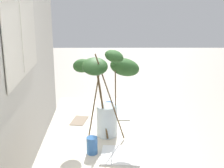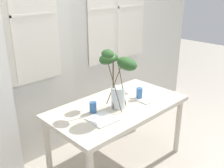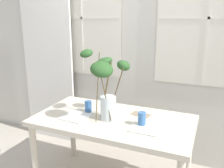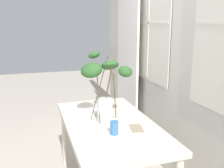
% 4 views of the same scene
% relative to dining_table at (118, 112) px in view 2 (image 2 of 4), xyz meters
% --- Properties ---
extents(ground, '(14.00, 14.00, 0.00)m').
position_rel_dining_table_xyz_m(ground, '(0.00, 0.00, -0.68)').
color(ground, '#B7AD9E').
extents(back_wall_with_windows, '(4.81, 0.14, 2.74)m').
position_rel_dining_table_xyz_m(back_wall_with_windows, '(-0.00, 0.80, 0.71)').
color(back_wall_with_windows, beige).
rests_on(back_wall_with_windows, ground).
extents(dining_table, '(1.51, 0.82, 0.76)m').
position_rel_dining_table_xyz_m(dining_table, '(0.00, 0.00, 0.00)').
color(dining_table, beige).
rests_on(dining_table, ground).
extents(vase_with_branches, '(0.45, 0.50, 0.68)m').
position_rel_dining_table_xyz_m(vase_with_branches, '(-0.05, -0.04, 0.44)').
color(vase_with_branches, silver).
rests_on(vase_with_branches, dining_table).
extents(drinking_glass_blue_left, '(0.07, 0.07, 0.11)m').
position_rel_dining_table_xyz_m(drinking_glass_blue_left, '(-0.30, 0.06, 0.14)').
color(drinking_glass_blue_left, '#386BAD').
rests_on(drinking_glass_blue_left, dining_table).
extents(drinking_glass_blue_right, '(0.07, 0.07, 0.13)m').
position_rel_dining_table_xyz_m(drinking_glass_blue_right, '(0.30, -0.05, 0.15)').
color(drinking_glass_blue_right, '#386BAD').
rests_on(drinking_glass_blue_right, dining_table).
extents(plate_square_left, '(0.26, 0.26, 0.01)m').
position_rel_dining_table_xyz_m(plate_square_left, '(-0.34, -0.12, 0.09)').
color(plate_square_left, white).
rests_on(plate_square_left, dining_table).
extents(plate_square_right, '(0.25, 0.25, 0.01)m').
position_rel_dining_table_xyz_m(plate_square_right, '(0.34, -0.09, 0.09)').
color(plate_square_right, silver).
rests_on(plate_square_right, dining_table).
extents(napkin_folded, '(0.21, 0.14, 0.00)m').
position_rel_dining_table_xyz_m(napkin_folded, '(0.22, 0.19, 0.09)').
color(napkin_folded, gray).
rests_on(napkin_folded, dining_table).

